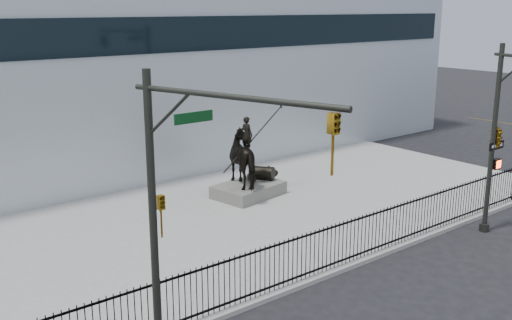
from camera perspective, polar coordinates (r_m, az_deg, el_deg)
ground at (r=18.91m, az=10.27°, el=-11.67°), size 120.00×120.00×0.00m
plaza at (r=23.63m, az=-2.66°, el=-5.81°), size 30.00×12.00×0.15m
building at (r=33.77m, az=-16.03°, el=7.52°), size 44.00×14.00×9.00m
picket_fence at (r=19.30m, az=7.57°, el=-8.06°), size 22.10×0.10×1.50m
statue_plinth at (r=26.30m, az=-0.71°, el=-2.87°), size 3.21×2.46×0.55m
equestrian_statue at (r=25.95m, az=-0.64°, el=0.15°), size 3.69×2.60×3.17m
traffic_signal_left at (r=12.79m, az=-7.05°, el=-4.93°), size 1.52×4.84×7.00m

